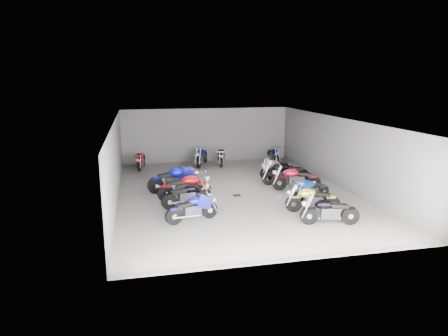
% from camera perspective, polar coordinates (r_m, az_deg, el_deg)
% --- Properties ---
extents(ground, '(14.00, 14.00, 0.00)m').
position_cam_1_polar(ground, '(17.74, 1.45, -3.50)').
color(ground, '#A19F99').
rests_on(ground, ground).
extents(wall_back, '(10.00, 0.10, 3.20)m').
position_cam_1_polar(wall_back, '(24.12, -2.54, 4.72)').
color(wall_back, slate).
rests_on(wall_back, ground).
extents(wall_left, '(0.10, 14.00, 3.20)m').
position_cam_1_polar(wall_left, '(16.89, -15.23, 0.81)').
color(wall_left, slate).
rests_on(wall_left, ground).
extents(wall_right, '(0.10, 14.00, 3.20)m').
position_cam_1_polar(wall_right, '(19.17, 16.15, 2.14)').
color(wall_right, slate).
rests_on(wall_right, ground).
extents(ceiling, '(10.00, 14.00, 0.04)m').
position_cam_1_polar(ceiling, '(17.12, 1.51, 6.90)').
color(ceiling, black).
rests_on(ceiling, wall_back).
extents(drain_grate, '(0.32, 0.32, 0.01)m').
position_cam_1_polar(drain_grate, '(17.27, 1.85, -3.93)').
color(drain_grate, black).
rests_on(drain_grate, ground).
extents(motorcycle_left_b, '(1.94, 0.72, 0.88)m').
position_cam_1_polar(motorcycle_left_b, '(14.15, -4.50, -5.76)').
color(motorcycle_left_b, black).
rests_on(motorcycle_left_b, ground).
extents(motorcycle_left_c, '(2.00, 0.64, 0.89)m').
position_cam_1_polar(motorcycle_left_c, '(15.71, -5.30, -3.85)').
color(motorcycle_left_c, black).
rests_on(motorcycle_left_c, ground).
extents(motorcycle_left_d, '(2.29, 0.51, 1.01)m').
position_cam_1_polar(motorcycle_left_d, '(16.64, -5.58, -2.70)').
color(motorcycle_left_d, black).
rests_on(motorcycle_left_d, ground).
extents(motorcycle_left_e, '(2.37, 0.58, 1.05)m').
position_cam_1_polar(motorcycle_left_e, '(17.81, -7.04, -1.63)').
color(motorcycle_left_e, black).
rests_on(motorcycle_left_e, ground).
extents(motorcycle_right_a, '(2.03, 0.60, 0.90)m').
position_cam_1_polar(motorcycle_right_a, '(14.26, 14.78, -5.95)').
color(motorcycle_right_a, black).
rests_on(motorcycle_right_a, ground).
extents(motorcycle_right_b, '(2.06, 0.62, 0.92)m').
position_cam_1_polar(motorcycle_right_b, '(15.44, 12.48, -4.36)').
color(motorcycle_right_b, black).
rests_on(motorcycle_right_b, ground).
extents(motorcycle_right_c, '(1.83, 0.74, 0.83)m').
position_cam_1_polar(motorcycle_right_c, '(16.79, 12.33, -3.12)').
color(motorcycle_right_c, black).
rests_on(motorcycle_right_c, ground).
extents(motorcycle_right_d, '(2.21, 0.60, 0.98)m').
position_cam_1_polar(motorcycle_right_d, '(18.26, 10.20, -1.50)').
color(motorcycle_right_d, black).
rests_on(motorcycle_right_d, ground).
extents(motorcycle_right_e, '(2.35, 0.60, 1.04)m').
position_cam_1_polar(motorcycle_right_e, '(19.06, 8.78, -0.74)').
color(motorcycle_right_e, black).
rests_on(motorcycle_right_e, ground).
extents(motorcycle_right_f, '(1.98, 0.75, 0.90)m').
position_cam_1_polar(motorcycle_right_f, '(20.42, 7.53, -0.02)').
color(motorcycle_right_f, black).
rests_on(motorcycle_right_f, ground).
extents(motorcycle_back_a, '(0.53, 1.93, 0.86)m').
position_cam_1_polar(motorcycle_back_a, '(22.66, -11.76, 1.03)').
color(motorcycle_back_a, black).
rests_on(motorcycle_back_a, ground).
extents(motorcycle_back_c, '(1.00, 2.14, 0.99)m').
position_cam_1_polar(motorcycle_back_c, '(23.05, -3.22, 1.66)').
color(motorcycle_back_c, black).
rests_on(motorcycle_back_c, ground).
extents(motorcycle_back_d, '(0.48, 2.00, 0.88)m').
position_cam_1_polar(motorcycle_back_d, '(23.21, -0.51, 1.61)').
color(motorcycle_back_d, black).
rests_on(motorcycle_back_d, ground).
extents(motorcycle_back_f, '(0.38, 1.95, 0.86)m').
position_cam_1_polar(motorcycle_back_f, '(24.08, 7.08, 1.89)').
color(motorcycle_back_f, black).
rests_on(motorcycle_back_f, ground).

